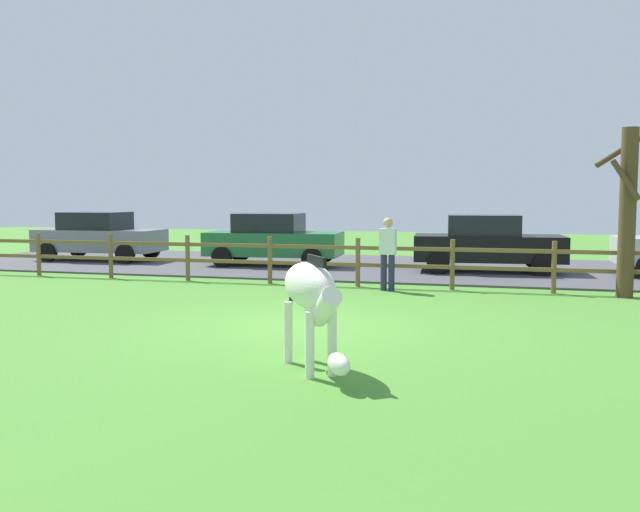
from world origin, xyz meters
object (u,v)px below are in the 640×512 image
at_px(crow_on_grass, 324,305).
at_px(parked_car_green, 273,239).
at_px(visitor_near_fence, 388,250).
at_px(parked_car_black, 487,243).
at_px(bare_tree, 628,208).
at_px(zebra, 312,295).
at_px(parked_car_grey, 99,236).

height_order(crow_on_grass, parked_car_green, parked_car_green).
height_order(parked_car_green, visitor_near_fence, visitor_near_fence).
xyz_separation_m(crow_on_grass, parked_car_green, (-3.53, 7.41, 0.72)).
bearing_deg(parked_car_black, visitor_near_fence, -116.27).
xyz_separation_m(crow_on_grass, visitor_near_fence, (0.66, 3.12, 0.78)).
bearing_deg(bare_tree, zebra, -122.08).
xyz_separation_m(parked_car_green, parked_car_black, (6.25, -0.11, 0.00)).
bearing_deg(crow_on_grass, bare_tree, 31.24).
relative_size(parked_car_grey, visitor_near_fence, 2.48).
bearing_deg(parked_car_green, parked_car_grey, 179.18).
bearing_deg(zebra, parked_car_grey, 131.98).
relative_size(parked_car_green, visitor_near_fence, 2.50).
bearing_deg(visitor_near_fence, bare_tree, 3.44).
relative_size(zebra, parked_car_black, 0.40).
bearing_deg(bare_tree, parked_car_green, 156.49).
xyz_separation_m(zebra, crow_on_grass, (-0.93, 4.10, -0.80)).
distance_m(parked_car_grey, parked_car_black, 12.23).
bearing_deg(parked_car_green, crow_on_grass, -64.54).
distance_m(bare_tree, visitor_near_fence, 5.08).
relative_size(parked_car_black, visitor_near_fence, 2.52).
xyz_separation_m(parked_car_grey, visitor_near_fence, (10.17, -4.38, 0.06)).
relative_size(zebra, parked_car_grey, 0.41).
distance_m(zebra, crow_on_grass, 4.28).
xyz_separation_m(bare_tree, crow_on_grass, (-5.64, -3.42, -1.74)).
height_order(parked_car_grey, parked_car_black, same).
bearing_deg(bare_tree, crow_on_grass, -148.76).
height_order(bare_tree, visitor_near_fence, bare_tree).
distance_m(crow_on_grass, parked_car_green, 8.24).
distance_m(zebra, parked_car_green, 12.34).
height_order(bare_tree, parked_car_black, bare_tree).
height_order(zebra, visitor_near_fence, visitor_near_fence).
distance_m(parked_car_grey, parked_car_green, 5.98).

